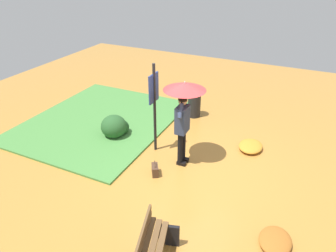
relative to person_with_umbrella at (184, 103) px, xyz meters
name	(u,v)px	position (x,y,z in m)	size (l,w,h in m)	color
ground_plane	(185,166)	(-0.19, -0.15, -1.55)	(18.00, 18.00, 0.00)	#B27A33
grass_verge	(101,121)	(0.83, 3.06, -1.53)	(4.80, 4.00, 0.05)	#47843D
person_with_umbrella	(184,103)	(0.00, 0.00, 0.00)	(0.96, 0.96, 2.04)	black
info_sign_post	(154,98)	(0.17, 0.84, -0.11)	(0.44, 0.07, 2.30)	black
handbag	(155,170)	(-0.78, 0.35, -1.42)	(0.33, 0.28, 0.37)	#4C3323
trash_bin	(194,104)	(2.41, 0.64, -1.13)	(0.42, 0.42, 0.83)	black
shrub_cluster	(115,127)	(0.31, 2.14, -1.26)	(0.77, 0.70, 0.63)	#285628
leaf_pile_near_person	(275,241)	(-1.64, -2.47, -1.47)	(0.70, 0.56, 0.15)	#A86023
leaf_pile_by_bench	(251,146)	(1.25, -1.40, -1.47)	(0.75, 0.60, 0.17)	#C68428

